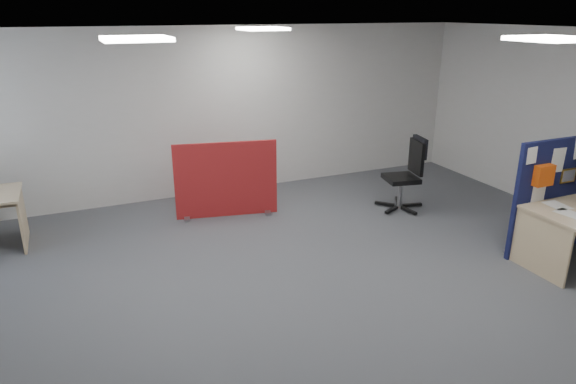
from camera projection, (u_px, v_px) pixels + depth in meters
name	position (u px, v px, depth m)	size (l,w,h in m)	color
floor	(304.00, 287.00, 5.72)	(9.00, 9.00, 0.00)	#4E5155
ceiling	(307.00, 35.00, 4.81)	(9.00, 7.00, 0.02)	white
wall_back	(213.00, 113.00, 8.29)	(9.00, 0.02, 2.70)	silver
ceiling_lights	(309.00, 34.00, 5.52)	(4.10, 4.10, 0.04)	white
navy_divider	(567.00, 193.00, 6.44)	(1.79, 0.30, 1.51)	#11103A
red_divider	(226.00, 180.00, 7.54)	(1.49, 0.34, 1.13)	#A22414
office_chair	(409.00, 169.00, 7.80)	(0.73, 0.72, 1.10)	black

